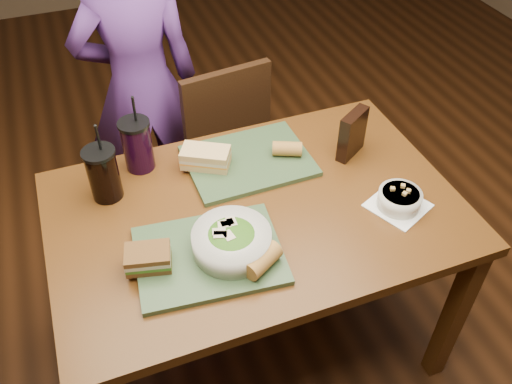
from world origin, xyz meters
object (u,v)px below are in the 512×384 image
(baguette_near, at_px, (262,260))
(tray_far, at_px, (248,161))
(salad_bowl, at_px, (232,240))
(cup_cola, at_px, (103,174))
(dining_table, at_px, (256,227))
(sandwich_far, at_px, (206,157))
(soup_bowl, at_px, (399,199))
(tray_near, at_px, (209,255))
(sandwich_near, at_px, (148,258))
(chip_bag, at_px, (352,134))
(cup_berry, at_px, (137,145))
(baguette_far, at_px, (287,149))
(diner, at_px, (141,86))
(chair_far, at_px, (222,139))

(baguette_near, bearing_deg, tray_far, 74.45)
(salad_bowl, relative_size, baguette_near, 1.97)
(baguette_near, relative_size, cup_cola, 0.41)
(dining_table, xyz_separation_m, sandwich_far, (-0.09, 0.24, 0.14))
(soup_bowl, height_order, baguette_near, baguette_near)
(tray_near, xyz_separation_m, sandwich_far, (0.11, 0.39, 0.04))
(soup_bowl, distance_m, sandwich_near, 0.80)
(tray_near, bearing_deg, chip_bag, 25.06)
(sandwich_far, bearing_deg, baguette_near, -88.02)
(dining_table, xyz_separation_m, sandwich_near, (-0.37, -0.13, 0.14))
(cup_cola, distance_m, cup_berry, 0.17)
(sandwich_far, height_order, baguette_far, sandwich_far)
(diner, distance_m, sandwich_far, 0.67)
(tray_near, bearing_deg, diner, 89.33)
(chip_bag, bearing_deg, chair_far, 85.73)
(salad_bowl, distance_m, baguette_far, 0.47)
(sandwich_far, bearing_deg, tray_far, -8.29)
(cup_berry, bearing_deg, soup_bowl, -33.82)
(diner, distance_m, tray_near, 1.05)
(dining_table, xyz_separation_m, cup_cola, (-0.43, 0.23, 0.18))
(tray_far, relative_size, baguette_near, 3.60)
(dining_table, bearing_deg, soup_bowl, -19.56)
(diner, height_order, sandwich_near, diner)
(cup_cola, height_order, chip_bag, cup_cola)
(baguette_far, xyz_separation_m, cup_cola, (-0.62, 0.03, 0.05))
(tray_near, bearing_deg, soup_bowl, -0.80)
(dining_table, distance_m, baguette_near, 0.29)
(dining_table, relative_size, soup_bowl, 5.89)
(sandwich_near, xyz_separation_m, baguette_near, (0.30, -0.12, -0.00))
(soup_bowl, xyz_separation_m, sandwich_far, (-0.52, 0.40, 0.02))
(baguette_near, distance_m, cup_cola, 0.59)
(tray_near, distance_m, salad_bowl, 0.08)
(sandwich_far, bearing_deg, tray_near, -105.75)
(baguette_far, bearing_deg, chair_far, 98.99)
(dining_table, height_order, sandwich_far, sandwich_far)
(tray_near, distance_m, chip_bag, 0.68)
(sandwich_far, distance_m, baguette_far, 0.29)
(diner, distance_m, baguette_far, 0.80)
(tray_far, bearing_deg, soup_bowl, -44.97)
(tray_near, xyz_separation_m, tray_far, (0.26, 0.36, 0.00))
(tray_far, height_order, chip_bag, chip_bag)
(tray_far, xyz_separation_m, sandwich_near, (-0.43, -0.35, 0.04))
(tray_near, distance_m, soup_bowl, 0.63)
(salad_bowl, relative_size, sandwich_near, 1.62)
(chip_bag, bearing_deg, diner, 96.00)
(soup_bowl, distance_m, baguette_far, 0.42)
(diner, xyz_separation_m, baguette_near, (0.11, -1.15, 0.08))
(tray_near, relative_size, cup_berry, 1.46)
(diner, bearing_deg, baguette_near, 96.51)
(salad_bowl, distance_m, baguette_near, 0.11)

